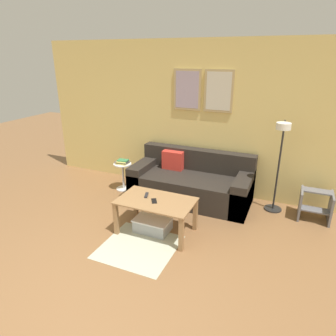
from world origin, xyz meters
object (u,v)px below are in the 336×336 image
at_px(floor_lamp, 280,155).
at_px(step_stool, 315,205).
at_px(coffee_table, 156,206).
at_px(side_table, 123,174).
at_px(remote_control, 146,195).
at_px(couch, 191,183).
at_px(storage_bin, 153,224).
at_px(book_stack, 123,162).
at_px(cell_phone, 154,201).

xyz_separation_m(floor_lamp, step_stool, (0.58, 0.08, -0.72)).
relative_size(coffee_table, side_table, 2.06).
bearing_deg(remote_control, couch, 57.05).
relative_size(coffee_table, storage_bin, 2.06).
height_order(storage_bin, floor_lamp, floor_lamp).
bearing_deg(book_stack, cell_phone, -43.09).
relative_size(coffee_table, step_stool, 2.33).
height_order(floor_lamp, side_table, floor_lamp).
xyz_separation_m(coffee_table, cell_phone, (-0.01, -0.04, 0.09)).
bearing_deg(book_stack, side_table, -109.89).
xyz_separation_m(coffee_table, storage_bin, (-0.06, 0.00, -0.30)).
height_order(couch, side_table, couch).
xyz_separation_m(book_stack, cell_phone, (1.15, -1.07, -0.04)).
xyz_separation_m(storage_bin, cell_phone, (0.05, -0.04, 0.39)).
bearing_deg(cell_phone, remote_control, 116.29).
relative_size(storage_bin, step_stool, 1.13).
xyz_separation_m(couch, step_stool, (1.90, 0.10, -0.05)).
distance_m(couch, step_stool, 1.91).
bearing_deg(coffee_table, floor_lamp, 39.64).
bearing_deg(storage_bin, side_table, 137.05).
xyz_separation_m(couch, storage_bin, (-0.15, -1.15, -0.19)).
relative_size(floor_lamp, cell_phone, 10.28).
bearing_deg(cell_phone, floor_lamp, 8.25).
distance_m(couch, side_table, 1.26).
relative_size(couch, storage_bin, 3.98).
bearing_deg(floor_lamp, coffee_table, -140.36).
height_order(floor_lamp, cell_phone, floor_lamp).
bearing_deg(side_table, cell_phone, -42.87).
height_order(couch, storage_bin, couch).
distance_m(side_table, book_stack, 0.23).
bearing_deg(couch, floor_lamp, 0.83).
bearing_deg(coffee_table, cell_phone, -104.42).
height_order(remote_control, cell_phone, remote_control).
bearing_deg(side_table, storage_bin, -42.95).
relative_size(coffee_table, book_stack, 4.25).
relative_size(couch, coffee_table, 1.93).
distance_m(couch, book_stack, 1.28).
bearing_deg(cell_phone, side_table, 105.07).
relative_size(remote_control, step_stool, 0.34).
bearing_deg(storage_bin, book_stack, 136.81).
bearing_deg(side_table, book_stack, 70.11).
xyz_separation_m(remote_control, step_stool, (2.17, 1.19, -0.26)).
height_order(coffee_table, step_stool, coffee_table).
xyz_separation_m(cell_phone, step_stool, (2.01, 1.29, -0.25)).
relative_size(book_stack, remote_control, 1.60).
distance_m(coffee_table, step_stool, 2.36).
distance_m(side_table, remote_control, 1.39).
bearing_deg(storage_bin, coffee_table, -4.85).
xyz_separation_m(couch, side_table, (-1.25, -0.13, 0.01)).
xyz_separation_m(couch, floor_lamp, (1.32, 0.02, 0.67)).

